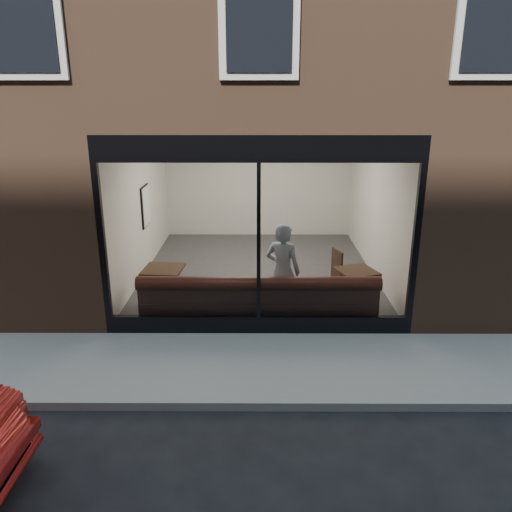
{
  "coord_description": "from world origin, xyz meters",
  "views": [
    {
      "loc": [
        -0.01,
        -5.4,
        3.79
      ],
      "look_at": [
        -0.04,
        2.4,
        1.22
      ],
      "focal_mm": 35.0,
      "sensor_mm": 36.0,
      "label": 1
    }
  ],
  "objects_px": {
    "banquette": "(259,310)",
    "cafe_table_right": "(357,271)",
    "person": "(283,271)",
    "cafe_chair_right": "(327,286)",
    "cafe_table_left": "(163,269)"
  },
  "relations": [
    {
      "from": "person",
      "to": "banquette",
      "type": "bearing_deg",
      "value": 54.87
    },
    {
      "from": "cafe_chair_right",
      "to": "cafe_table_right",
      "type": "bearing_deg",
      "value": 109.89
    },
    {
      "from": "banquette",
      "to": "cafe_table_right",
      "type": "relative_size",
      "value": 6.24
    },
    {
      "from": "banquette",
      "to": "cafe_chair_right",
      "type": "distance_m",
      "value": 1.73
    },
    {
      "from": "cafe_table_right",
      "to": "cafe_table_left",
      "type": "bearing_deg",
      "value": 178.63
    },
    {
      "from": "cafe_table_left",
      "to": "cafe_table_right",
      "type": "xyz_separation_m",
      "value": [
        3.49,
        -0.08,
        0.0
      ]
    },
    {
      "from": "banquette",
      "to": "cafe_chair_right",
      "type": "relative_size",
      "value": 9.9
    },
    {
      "from": "cafe_table_left",
      "to": "cafe_table_right",
      "type": "bearing_deg",
      "value": -1.37
    },
    {
      "from": "banquette",
      "to": "person",
      "type": "xyz_separation_m",
      "value": [
        0.42,
        0.26,
        0.62
      ]
    },
    {
      "from": "banquette",
      "to": "person",
      "type": "height_order",
      "value": "person"
    },
    {
      "from": "banquette",
      "to": "cafe_table_right",
      "type": "height_order",
      "value": "cafe_table_right"
    },
    {
      "from": "person",
      "to": "cafe_table_right",
      "type": "relative_size",
      "value": 2.65
    },
    {
      "from": "cafe_table_left",
      "to": "person",
      "type": "bearing_deg",
      "value": -9.84
    },
    {
      "from": "person",
      "to": "cafe_table_left",
      "type": "height_order",
      "value": "person"
    },
    {
      "from": "cafe_table_left",
      "to": "cafe_chair_right",
      "type": "bearing_deg",
      "value": 8.87
    }
  ]
}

